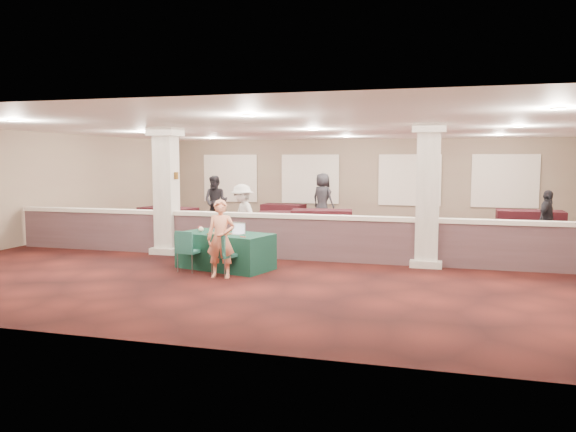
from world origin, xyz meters
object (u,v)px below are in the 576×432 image
(far_table_front_center, at_px, (286,223))
(attendee_a, at_px, (216,201))
(conf_chair_side, at_px, (187,248))
(far_table_front_left, at_px, (168,219))
(near_table, at_px, (225,251))
(attendee_b, at_px, (242,216))
(far_table_back_right, at_px, (530,223))
(far_table_back_center, at_px, (322,222))
(attendee_d, at_px, (323,198))
(woman, at_px, (221,239))
(conf_chair_main, at_px, (221,251))
(attendee_c, at_px, (547,219))
(far_table_back_left, at_px, (283,213))

(far_table_front_center, height_order, attendee_a, attendee_a)
(conf_chair_side, height_order, far_table_front_left, conf_chair_side)
(near_table, distance_m, far_table_front_center, 6.01)
(far_table_front_left, xyz_separation_m, attendee_b, (3.70, -2.71, 0.48))
(far_table_back_right, bearing_deg, attendee_a, -177.12)
(far_table_back_center, xyz_separation_m, attendee_d, (-0.61, 2.91, 0.55))
(woman, xyz_separation_m, far_table_front_left, (-4.70, 6.63, -0.41))
(woman, bearing_deg, near_table, 99.78)
(attendee_d, bearing_deg, attendee_b, 109.29)
(conf_chair_main, distance_m, conf_chair_side, 0.93)
(attendee_a, distance_m, attendee_d, 4.02)
(attendee_a, xyz_separation_m, attendee_b, (2.49, -4.00, -0.05))
(conf_chair_side, distance_m, attendee_a, 8.02)
(attendee_b, distance_m, attendee_d, 6.18)
(far_table_back_right, height_order, attendee_a, attendee_a)
(conf_chair_main, distance_m, attendee_a, 8.58)
(woman, distance_m, attendee_d, 10.04)
(conf_chair_side, bearing_deg, attendee_a, 116.70)
(conf_chair_side, height_order, attendee_b, attendee_b)
(woman, bearing_deg, conf_chair_main, 101.69)
(attendee_b, height_order, attendee_d, attendee_d)
(woman, height_order, attendee_a, attendee_a)
(conf_chair_side, height_order, far_table_back_center, conf_chair_side)
(near_table, bearing_deg, conf_chair_main, -57.66)
(far_table_front_left, distance_m, attendee_c, 11.77)
(far_table_back_center, height_order, far_table_back_right, far_table_back_right)
(far_table_back_left, distance_m, attendee_a, 3.12)
(far_table_back_right, bearing_deg, attendee_b, -150.38)
(conf_chair_side, bearing_deg, attendee_b, 99.19)
(far_table_front_center, distance_m, attendee_d, 3.21)
(far_table_front_center, xyz_separation_m, far_table_back_left, (-1.12, 3.50, -0.03))
(attendee_a, bearing_deg, far_table_back_center, -14.30)
(attendee_c, bearing_deg, far_table_front_left, 112.56)
(far_table_front_center, relative_size, attendee_a, 0.96)
(woman, bearing_deg, attendee_c, 32.72)
(woman, height_order, far_table_front_left, woman)
(conf_chair_side, bearing_deg, far_table_back_right, 53.81)
(attendee_c, bearing_deg, attendee_a, 105.27)
(conf_chair_main, distance_m, far_table_front_center, 6.86)
(far_table_front_center, xyz_separation_m, attendee_a, (-2.90, 1.00, 0.56))
(attendee_b, bearing_deg, far_table_back_left, 139.30)
(near_table, xyz_separation_m, conf_chair_side, (-0.64, -0.59, 0.13))
(near_table, height_order, far_table_front_left, near_table)
(far_table_front_left, bearing_deg, attendee_d, 36.27)
(attendee_d, bearing_deg, attendee_c, 178.07)
(near_table, height_order, far_table_back_center, near_table)
(conf_chair_main, bearing_deg, attendee_c, 61.11)
(conf_chair_side, distance_m, attendee_d, 9.74)
(far_table_front_left, xyz_separation_m, far_table_back_right, (11.66, 1.82, 0.01))
(far_table_front_left, distance_m, far_table_front_center, 4.12)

